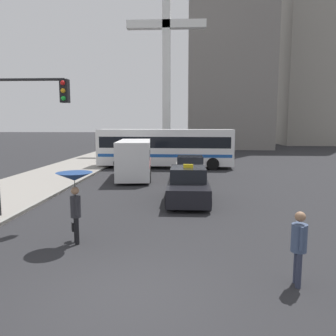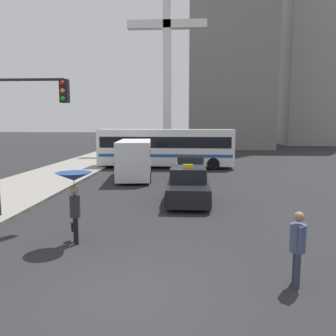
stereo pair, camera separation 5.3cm
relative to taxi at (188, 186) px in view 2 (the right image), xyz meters
The scene contains 11 objects.
ground_plane 8.60m from the taxi, 99.23° to the right, with size 300.00×300.00×0.00m, color #262628.
taxi is the anchor object (origin of this frame).
sedan_red 5.69m from the taxi, 88.24° to the left, with size 1.91×4.07×1.51m.
ambulance_van 7.21m from the taxi, 118.38° to the left, with size 2.55×5.86×2.46m.
city_bus 11.98m from the taxi, 98.34° to the left, with size 10.87×2.96×3.11m.
pedestrian_with_umbrella 6.52m from the taxi, 121.05° to the right, with size 1.04×1.04×2.10m.
pedestrian_man 8.12m from the taxi, 73.61° to the right, with size 0.36×0.48×1.64m.
traffic_light 7.32m from the taxi, 151.33° to the right, with size 2.86×0.38×5.33m.
building_tower_near 39.17m from the taxi, 80.16° to the left, with size 11.93×10.76×28.24m.
building_tower_far 54.73m from the taxi, 64.84° to the left, with size 10.20×11.82×39.97m.
monument_cross 26.64m from the taxi, 95.55° to the left, with size 9.02×0.90×20.50m.
Camera 2 is at (1.27, -6.17, 3.46)m, focal length 35.00 mm.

